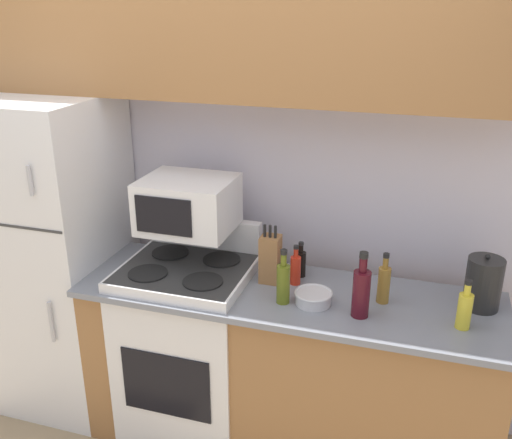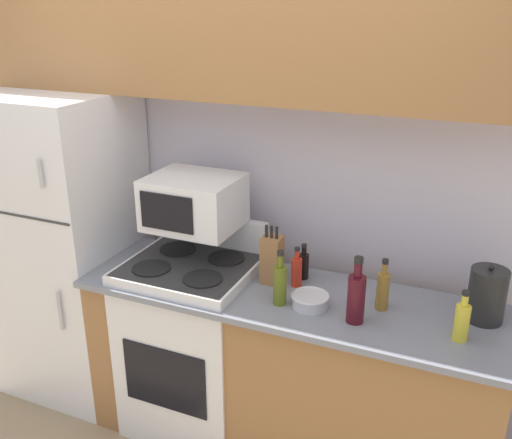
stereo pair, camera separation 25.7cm
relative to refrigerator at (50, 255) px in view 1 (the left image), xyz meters
The scene contains 15 objects.
wall_back 1.13m from the refrigerator, 20.64° to the left, with size 8.00×0.05×2.55m.
lower_cabinets 1.42m from the refrigerator, ahead, with size 1.98×0.61×0.90m.
refrigerator is the anchor object (origin of this frame).
upper_cabinets 1.58m from the refrigerator, 11.17° to the left, with size 2.72×0.31×0.71m.
stove 0.92m from the refrigerator, ahead, with size 0.63×0.59×1.11m.
microwave 0.91m from the refrigerator, ahead, with size 0.44×0.37×0.26m.
knife_block 1.26m from the refrigerator, ahead, with size 0.09×0.09×0.29m.
bowl 1.51m from the refrigerator, ahead, with size 0.17×0.17×0.06m.
bottle_wine_red 1.73m from the refrigerator, ahead, with size 0.08×0.08×0.30m.
bottle_cooking_spray 2.14m from the refrigerator, ahead, with size 0.06×0.06×0.22m.
bottle_hot_sauce 1.38m from the refrigerator, ahead, with size 0.05×0.05×0.20m.
bottle_soy_sauce 1.39m from the refrigerator, ahead, with size 0.05×0.05×0.18m.
bottle_olive_oil 1.38m from the refrigerator, ahead, with size 0.06×0.06×0.26m.
bottle_vinegar 1.80m from the refrigerator, ahead, with size 0.06×0.06×0.24m.
kettle 2.22m from the refrigerator, ahead, with size 0.16×0.16×0.26m.
Camera 1 is at (0.93, -2.03, 2.18)m, focal length 40.00 mm.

